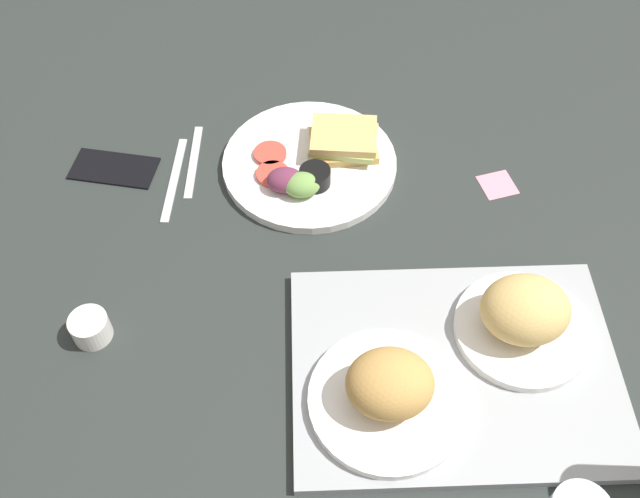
{
  "coord_description": "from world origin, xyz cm",
  "views": [
    {
      "loc": [
        4.67,
        68.17,
        90.58
      ],
      "look_at": [
        2.0,
        3.0,
        4.0
      ],
      "focal_mm": 40.57,
      "sensor_mm": 36.0,
      "label": 1
    }
  ],
  "objects_px": {
    "bread_plate_near": "(524,316)",
    "sticky_note": "(498,185)",
    "plate_with_salad": "(313,162)",
    "bread_plate_far": "(389,391)",
    "espresso_cup": "(90,328)",
    "fork": "(193,161)",
    "serving_tray": "(455,369)",
    "cell_phone": "(114,168)",
    "knife": "(174,179)"
  },
  "relations": [
    {
      "from": "espresso_cup",
      "to": "sticky_note",
      "type": "distance_m",
      "value": 0.69
    },
    {
      "from": "plate_with_salad",
      "to": "sticky_note",
      "type": "xyz_separation_m",
      "value": [
        -0.31,
        0.05,
        -0.02
      ]
    },
    {
      "from": "plate_with_salad",
      "to": "fork",
      "type": "relative_size",
      "value": 1.75
    },
    {
      "from": "serving_tray",
      "to": "bread_plate_near",
      "type": "distance_m",
      "value": 0.12
    },
    {
      "from": "plate_with_salad",
      "to": "cell_phone",
      "type": "relative_size",
      "value": 2.06
    },
    {
      "from": "knife",
      "to": "serving_tray",
      "type": "bearing_deg",
      "value": 53.05
    },
    {
      "from": "espresso_cup",
      "to": "sticky_note",
      "type": "xyz_separation_m",
      "value": [
        -0.64,
        -0.26,
        -0.02
      ]
    },
    {
      "from": "knife",
      "to": "bread_plate_far",
      "type": "bearing_deg",
      "value": 41.83
    },
    {
      "from": "plate_with_salad",
      "to": "espresso_cup",
      "type": "distance_m",
      "value": 0.45
    },
    {
      "from": "espresso_cup",
      "to": "fork",
      "type": "xyz_separation_m",
      "value": [
        -0.12,
        -0.34,
        -0.02
      ]
    },
    {
      "from": "bread_plate_near",
      "to": "bread_plate_far",
      "type": "distance_m",
      "value": 0.22
    },
    {
      "from": "serving_tray",
      "to": "espresso_cup",
      "type": "distance_m",
      "value": 0.52
    },
    {
      "from": "knife",
      "to": "cell_phone",
      "type": "height_order",
      "value": "cell_phone"
    },
    {
      "from": "fork",
      "to": "cell_phone",
      "type": "distance_m",
      "value": 0.14
    },
    {
      "from": "fork",
      "to": "cell_phone",
      "type": "height_order",
      "value": "cell_phone"
    },
    {
      "from": "plate_with_salad",
      "to": "bread_plate_far",
      "type": "bearing_deg",
      "value": 100.48
    },
    {
      "from": "espresso_cup",
      "to": "bread_plate_far",
      "type": "bearing_deg",
      "value": 162.55
    },
    {
      "from": "fork",
      "to": "plate_with_salad",
      "type": "bearing_deg",
      "value": 86.24
    },
    {
      "from": "bread_plate_far",
      "to": "fork",
      "type": "relative_size",
      "value": 1.24
    },
    {
      "from": "fork",
      "to": "knife",
      "type": "distance_m",
      "value": 0.05
    },
    {
      "from": "serving_tray",
      "to": "knife",
      "type": "bearing_deg",
      "value": -42.1
    },
    {
      "from": "bread_plate_near",
      "to": "sticky_note",
      "type": "distance_m",
      "value": 0.3
    },
    {
      "from": "cell_phone",
      "to": "sticky_note",
      "type": "xyz_separation_m",
      "value": [
        -0.65,
        0.06,
        -0.0
      ]
    },
    {
      "from": "bread_plate_far",
      "to": "sticky_note",
      "type": "distance_m",
      "value": 0.46
    },
    {
      "from": "serving_tray",
      "to": "plate_with_salad",
      "type": "relative_size",
      "value": 1.52
    },
    {
      "from": "plate_with_salad",
      "to": "espresso_cup",
      "type": "height_order",
      "value": "plate_with_salad"
    },
    {
      "from": "serving_tray",
      "to": "espresso_cup",
      "type": "relative_size",
      "value": 8.04
    },
    {
      "from": "espresso_cup",
      "to": "cell_phone",
      "type": "bearing_deg",
      "value": -87.66
    },
    {
      "from": "sticky_note",
      "to": "cell_phone",
      "type": "bearing_deg",
      "value": -5.54
    },
    {
      "from": "serving_tray",
      "to": "cell_phone",
      "type": "bearing_deg",
      "value": -37.84
    },
    {
      "from": "knife",
      "to": "cell_phone",
      "type": "xyz_separation_m",
      "value": [
        0.1,
        -0.03,
        0.0
      ]
    },
    {
      "from": "sticky_note",
      "to": "serving_tray",
      "type": "bearing_deg",
      "value": 69.83
    },
    {
      "from": "bread_plate_far",
      "to": "sticky_note",
      "type": "height_order",
      "value": "bread_plate_far"
    },
    {
      "from": "cell_phone",
      "to": "knife",
      "type": "bearing_deg",
      "value": 176.92
    },
    {
      "from": "espresso_cup",
      "to": "sticky_note",
      "type": "relative_size",
      "value": 1.0
    },
    {
      "from": "bread_plate_near",
      "to": "espresso_cup",
      "type": "distance_m",
      "value": 0.61
    },
    {
      "from": "plate_with_salad",
      "to": "fork",
      "type": "distance_m",
      "value": 0.21
    },
    {
      "from": "knife",
      "to": "cell_phone",
      "type": "distance_m",
      "value": 0.11
    },
    {
      "from": "plate_with_salad",
      "to": "cell_phone",
      "type": "bearing_deg",
      "value": -2.1
    },
    {
      "from": "fork",
      "to": "sticky_note",
      "type": "bearing_deg",
      "value": 84.65
    },
    {
      "from": "bread_plate_near",
      "to": "plate_with_salad",
      "type": "relative_size",
      "value": 0.64
    },
    {
      "from": "espresso_cup",
      "to": "knife",
      "type": "bearing_deg",
      "value": -107.04
    },
    {
      "from": "plate_with_salad",
      "to": "sticky_note",
      "type": "height_order",
      "value": "plate_with_salad"
    },
    {
      "from": "plate_with_salad",
      "to": "cell_phone",
      "type": "distance_m",
      "value": 0.34
    },
    {
      "from": "bread_plate_far",
      "to": "cell_phone",
      "type": "relative_size",
      "value": 1.47
    },
    {
      "from": "bread_plate_near",
      "to": "sticky_note",
      "type": "bearing_deg",
      "value": -95.84
    },
    {
      "from": "bread_plate_near",
      "to": "serving_tray",
      "type": "bearing_deg",
      "value": 28.19
    },
    {
      "from": "fork",
      "to": "knife",
      "type": "xyz_separation_m",
      "value": [
        0.03,
        0.04,
        0.0
      ]
    },
    {
      "from": "plate_with_salad",
      "to": "sticky_note",
      "type": "distance_m",
      "value": 0.31
    },
    {
      "from": "bread_plate_near",
      "to": "plate_with_salad",
      "type": "height_order",
      "value": "bread_plate_near"
    }
  ]
}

